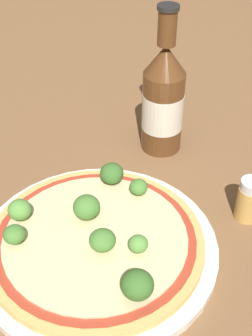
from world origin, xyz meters
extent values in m
plane|color=brown|center=(0.00, 0.00, 0.00)|extent=(3.00, 3.00, 0.00)
cylinder|color=silver|center=(0.02, 0.01, 0.01)|extent=(0.30, 0.30, 0.01)
cylinder|color=tan|center=(0.01, 0.01, 0.02)|extent=(0.27, 0.27, 0.01)
cylinder|color=#A83823|center=(0.01, 0.01, 0.02)|extent=(0.25, 0.25, 0.00)
cylinder|color=beige|center=(0.01, 0.01, 0.02)|extent=(0.22, 0.22, 0.00)
cylinder|color=#6B8E51|center=(0.09, 0.06, 0.03)|extent=(0.01, 0.01, 0.01)
ellipsoid|color=#477A33|center=(0.09, 0.06, 0.04)|extent=(0.02, 0.02, 0.02)
cylinder|color=#6B8E51|center=(-0.08, 0.03, 0.03)|extent=(0.01, 0.01, 0.01)
ellipsoid|color=#477A33|center=(-0.08, 0.03, 0.04)|extent=(0.03, 0.03, 0.02)
cylinder|color=#6B8E51|center=(0.03, -0.09, 0.03)|extent=(0.01, 0.01, 0.01)
ellipsoid|color=#386628|center=(0.03, -0.09, 0.05)|extent=(0.04, 0.04, 0.03)
cylinder|color=#6B8E51|center=(0.05, -0.03, 0.03)|extent=(0.01, 0.01, 0.01)
ellipsoid|color=#568E3D|center=(0.05, -0.03, 0.04)|extent=(0.02, 0.02, 0.02)
cylinder|color=#6B8E51|center=(0.01, 0.04, 0.03)|extent=(0.01, 0.01, 0.01)
ellipsoid|color=#477A33|center=(0.01, 0.04, 0.04)|extent=(0.03, 0.03, 0.03)
cylinder|color=#6B8E51|center=(-0.06, 0.07, 0.03)|extent=(0.01, 0.01, 0.01)
ellipsoid|color=#568E3D|center=(-0.06, 0.07, 0.04)|extent=(0.03, 0.03, 0.03)
cylinder|color=#6B8E51|center=(0.06, 0.10, 0.03)|extent=(0.01, 0.01, 0.01)
ellipsoid|color=#386628|center=(0.06, 0.10, 0.04)|extent=(0.03, 0.03, 0.03)
cylinder|color=#6B8E51|center=(0.02, -0.02, 0.03)|extent=(0.01, 0.01, 0.01)
ellipsoid|color=#477A33|center=(0.02, -0.02, 0.04)|extent=(0.03, 0.03, 0.02)
cylinder|color=#563319|center=(0.18, 0.19, 0.06)|extent=(0.06, 0.06, 0.13)
cylinder|color=beige|center=(0.18, 0.19, 0.07)|extent=(0.06, 0.06, 0.06)
cone|color=#563319|center=(0.18, 0.19, 0.15)|extent=(0.06, 0.06, 0.04)
cylinder|color=#563319|center=(0.18, 0.19, 0.20)|extent=(0.03, 0.03, 0.05)
cylinder|color=black|center=(0.18, 0.19, 0.22)|extent=(0.03, 0.03, 0.01)
cylinder|color=tan|center=(0.22, 0.00, 0.02)|extent=(0.03, 0.03, 0.05)
camera|label=1|loc=(-0.08, -0.37, 0.44)|focal=50.00mm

